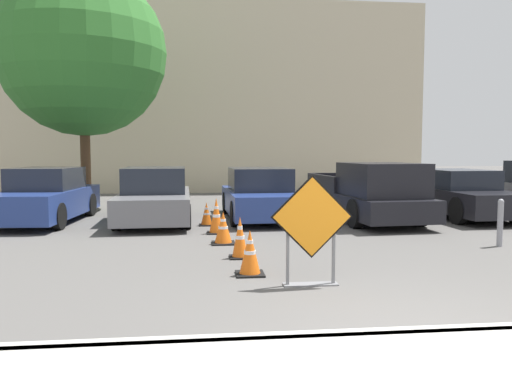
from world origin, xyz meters
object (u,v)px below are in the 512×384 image
at_px(traffic_cone_nearest, 250,253).
at_px(traffic_cone_third, 223,228).
at_px(road_closed_sign, 312,226).
at_px(traffic_cone_fourth, 216,216).
at_px(traffic_cone_fifth, 206,214).
at_px(traffic_cone_second, 240,238).
at_px(parked_car_nearest, 46,197).
at_px(parked_car_third, 260,195).
at_px(parked_car_second, 155,197).
at_px(bollard_nearest, 500,221).
at_px(parked_car_fourth, 458,195).
at_px(pickup_truck, 368,194).

relative_size(traffic_cone_nearest, traffic_cone_third, 1.05).
bearing_deg(traffic_cone_third, road_closed_sign, -72.07).
height_order(traffic_cone_fourth, traffic_cone_fifth, traffic_cone_fourth).
xyz_separation_m(traffic_cone_second, parked_car_nearest, (-4.81, 5.08, 0.31)).
height_order(traffic_cone_second, parked_car_third, parked_car_third).
distance_m(parked_car_second, bollard_nearest, 8.40).
relative_size(traffic_cone_third, parked_car_nearest, 0.15).
relative_size(parked_car_nearest, parked_car_third, 1.01).
height_order(road_closed_sign, parked_car_third, road_closed_sign).
relative_size(traffic_cone_second, traffic_cone_third, 1.12).
height_order(traffic_cone_fifth, parked_car_nearest, parked_car_nearest).
bearing_deg(traffic_cone_fourth, traffic_cone_third, -85.74).
height_order(traffic_cone_nearest, parked_car_fourth, parked_car_fourth).
xyz_separation_m(parked_car_second, bollard_nearest, (7.16, -4.39, -0.16)).
height_order(road_closed_sign, parked_car_second, road_closed_sign).
distance_m(road_closed_sign, traffic_cone_third, 3.58).
bearing_deg(traffic_cone_nearest, traffic_cone_third, 96.32).
distance_m(road_closed_sign, parked_car_fourth, 9.10).
bearing_deg(traffic_cone_third, pickup_truck, 36.82).
bearing_deg(parked_car_second, traffic_cone_second, 109.59).
bearing_deg(bollard_nearest, parked_car_nearest, 155.55).
bearing_deg(parked_car_nearest, road_closed_sign, 132.37).
bearing_deg(parked_car_second, traffic_cone_nearest, 106.01).
distance_m(traffic_cone_fifth, parked_car_third, 1.94).
bearing_deg(traffic_cone_fifth, pickup_truck, 6.20).
bearing_deg(bollard_nearest, traffic_cone_fourth, 158.28).
height_order(traffic_cone_fourth, parked_car_nearest, parked_car_nearest).
distance_m(road_closed_sign, traffic_cone_nearest, 1.19).
bearing_deg(parked_car_third, pickup_truck, 165.28).
bearing_deg(traffic_cone_fourth, parked_car_fourth, 17.52).
xyz_separation_m(traffic_cone_fourth, bollard_nearest, (5.57, -2.22, 0.10)).
bearing_deg(traffic_cone_second, traffic_cone_fifth, 97.83).
bearing_deg(parked_car_second, traffic_cone_fourth, 124.39).
relative_size(parked_car_second, parked_car_fourth, 0.98).
distance_m(road_closed_sign, parked_car_third, 7.13).
bearing_deg(road_closed_sign, pickup_truck, 64.86).
bearing_deg(road_closed_sign, parked_car_third, 89.09).
bearing_deg(traffic_cone_third, traffic_cone_fourth, 94.26).
bearing_deg(bollard_nearest, parked_car_second, 148.51).
bearing_deg(traffic_cone_third, bollard_nearest, -9.23).
xyz_separation_m(traffic_cone_fifth, parked_car_third, (1.52, 1.16, 0.37)).
relative_size(traffic_cone_third, parked_car_second, 0.14).
bearing_deg(traffic_cone_fourth, traffic_cone_nearest, -84.37).
relative_size(road_closed_sign, pickup_truck, 0.28).
relative_size(traffic_cone_second, bollard_nearest, 0.78).
height_order(parked_car_third, bollard_nearest, parked_car_third).
distance_m(traffic_cone_third, bollard_nearest, 5.55).
distance_m(pickup_truck, bollard_nearest, 4.20).
xyz_separation_m(parked_car_nearest, pickup_truck, (8.69, -0.60, 0.04)).
distance_m(road_closed_sign, traffic_cone_fifth, 6.16).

